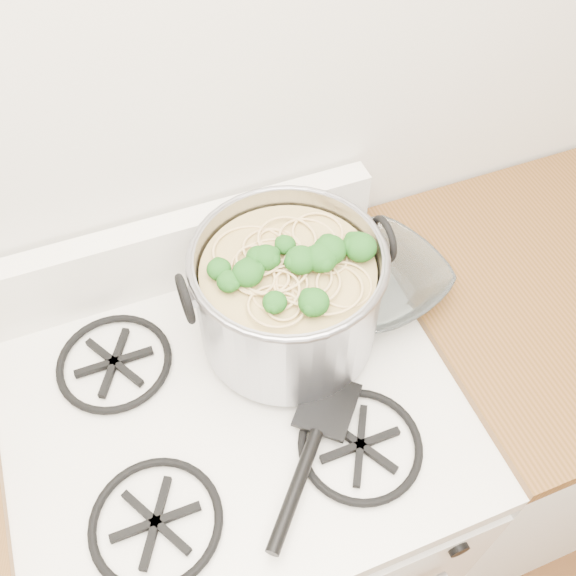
{
  "coord_description": "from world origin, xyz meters",
  "views": [
    {
      "loc": [
        -0.1,
        0.75,
        1.89
      ],
      "look_at": [
        0.14,
        1.36,
        1.05
      ],
      "focal_mm": 40.0,
      "sensor_mm": 36.0,
      "label": 1
    }
  ],
  "objects_px": {
    "spatula": "(328,403)",
    "glass_bowl": "(377,285)",
    "gas_range": "(247,501)",
    "stock_pot": "(288,296)"
  },
  "relations": [
    {
      "from": "spatula",
      "to": "glass_bowl",
      "type": "bearing_deg",
      "value": 87.88
    },
    {
      "from": "gas_range",
      "to": "stock_pot",
      "type": "relative_size",
      "value": 2.62
    },
    {
      "from": "stock_pot",
      "to": "glass_bowl",
      "type": "distance_m",
      "value": 0.21
    },
    {
      "from": "stock_pot",
      "to": "gas_range",
      "type": "bearing_deg",
      "value": -144.59
    },
    {
      "from": "stock_pot",
      "to": "spatula",
      "type": "distance_m",
      "value": 0.19
    },
    {
      "from": "gas_range",
      "to": "stock_pot",
      "type": "bearing_deg",
      "value": 35.41
    },
    {
      "from": "gas_range",
      "to": "spatula",
      "type": "distance_m",
      "value": 0.52
    },
    {
      "from": "stock_pot",
      "to": "spatula",
      "type": "relative_size",
      "value": 1.14
    },
    {
      "from": "gas_range",
      "to": "spatula",
      "type": "bearing_deg",
      "value": -25.07
    },
    {
      "from": "gas_range",
      "to": "glass_bowl",
      "type": "height_order",
      "value": "glass_bowl"
    }
  ]
}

